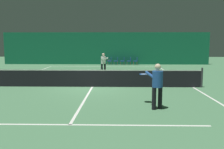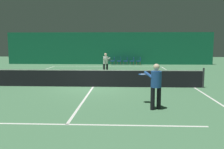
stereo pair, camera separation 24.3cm
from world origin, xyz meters
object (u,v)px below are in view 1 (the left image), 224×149
tennis_net (92,78)px  courtside_chair_1 (117,60)px  courtside_chair_2 (123,60)px  player_far (104,62)px  player_near (157,83)px  courtside_chair_0 (110,60)px  courtside_chair_3 (129,60)px  courtside_chair_4 (136,60)px

tennis_net → courtside_chair_1: 14.06m
courtside_chair_1 → courtside_chair_2: 0.71m
player_far → player_near: bearing=-10.3°
player_near → player_far: bearing=-11.1°
courtside_chair_0 → courtside_chair_1: same height
courtside_chair_3 → player_near: bearing=0.5°
courtside_chair_1 → courtside_chair_4: same height
courtside_chair_1 → courtside_chair_4: size_ratio=1.00×
courtside_chair_0 → courtside_chair_4: same height
courtside_chair_0 → courtside_chair_2: bearing=90.0°
player_near → player_far: 10.69m
player_far → courtside_chair_1: bearing=149.3°
player_far → courtside_chair_3: player_far is taller
courtside_chair_3 → courtside_chair_4: same height
tennis_net → player_far: bearing=87.3°
tennis_net → player_far: 5.87m
courtside_chair_2 → courtside_chair_4: 1.43m
player_far → courtside_chair_0: (0.24, 8.16, -0.46)m
player_near → courtside_chair_1: player_near is taller
courtside_chair_0 → courtside_chair_3: 2.14m
courtside_chair_1 → courtside_chair_4: 2.14m
courtside_chair_0 → courtside_chair_4: bearing=90.0°
courtside_chair_0 → courtside_chair_1: size_ratio=1.00×
tennis_net → player_near: (2.82, -4.53, 0.46)m
courtside_chair_0 → courtside_chair_4: size_ratio=1.00×
courtside_chair_3 → courtside_chair_4: 0.71m
courtside_chair_1 → courtside_chair_3: (1.43, 0.00, 0.00)m
courtside_chair_1 → courtside_chair_3: same height
player_far → courtside_chair_4: player_far is taller
tennis_net → courtside_chair_1: bearing=85.0°
tennis_net → player_near: 5.36m
courtside_chair_2 → player_near: bearing=2.7°
player_near → courtside_chair_1: bearing=-19.9°
courtside_chair_3 → tennis_net: bearing=-10.7°
player_far → courtside_chair_2: size_ratio=1.92×
courtside_chair_4 → courtside_chair_0: bearing=-90.0°
courtside_chair_0 → courtside_chair_3: same height
player_near → courtside_chair_2: 18.57m
courtside_chair_3 → courtside_chair_0: bearing=-90.0°
player_far → courtside_chair_1: 8.23m
tennis_net → courtside_chair_3: 14.26m
courtside_chair_4 → courtside_chair_1: bearing=-90.0°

